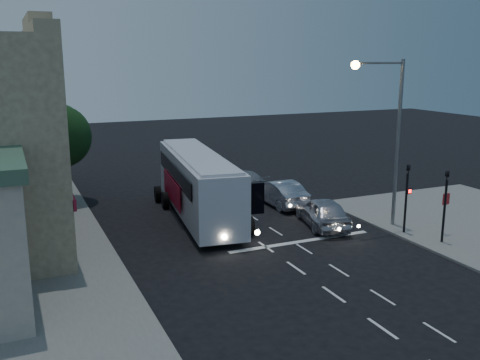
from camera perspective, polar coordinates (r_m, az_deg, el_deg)
name	(u,v)px	position (r m, az deg, el deg)	size (l,w,h in m)	color
ground	(285,261)	(25.08, 4.84, -8.56)	(120.00, 120.00, 0.00)	black
road_markings	(277,236)	(28.39, 3.92, -5.96)	(8.00, 30.55, 0.01)	silver
tour_bus	(198,183)	(31.29, -4.50, -0.30)	(4.15, 12.64, 3.80)	silver
car_suv	(323,212)	(30.07, 8.80, -3.37)	(1.95, 4.85, 1.65)	#B2B2BC
car_sedan_a	(280,193)	(34.11, 4.24, -1.35)	(1.72, 4.93, 1.62)	#AAACB9
car_sedan_b	(243,180)	(38.09, 0.35, -0.02)	(1.93, 4.74, 1.37)	#A1A2A5
traffic_signal_main	(407,190)	(29.22, 17.38, -1.05)	(0.25, 0.35, 4.10)	black
traffic_signal_side	(445,198)	(28.30, 21.07, -1.77)	(0.18, 0.15, 4.10)	black
regulatory_sign	(445,207)	(29.84, 21.02, -2.68)	(0.45, 0.12, 2.20)	slate
streetlight	(389,124)	(29.55, 15.62, 5.74)	(3.32, 0.44, 9.00)	slate
street_tree	(59,134)	(35.90, -18.73, 4.71)	(4.00, 4.00, 6.20)	black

